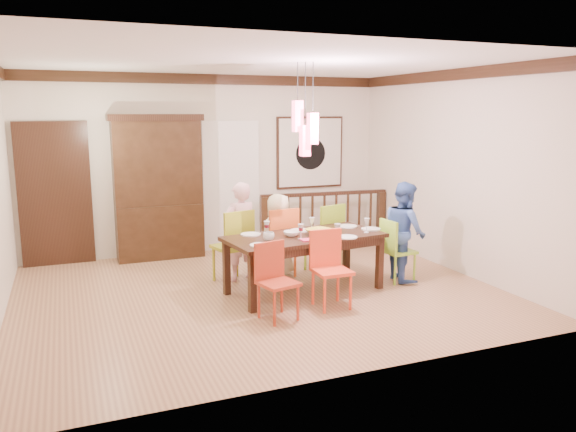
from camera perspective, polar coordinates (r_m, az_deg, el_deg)
name	(u,v)px	position (r m, az deg, el deg)	size (l,w,h in m)	color
floor	(260,292)	(7.35, -2.91, -7.75)	(6.00, 6.00, 0.00)	#936547
ceiling	(257,61)	(7.00, -3.14, 15.41)	(6.00, 6.00, 0.00)	white
wall_back	(210,164)	(9.42, -7.95, 5.23)	(6.00, 6.00, 0.00)	beige
wall_right	(455,172)	(8.48, 16.61, 4.32)	(5.00, 5.00, 0.00)	beige
crown_molding	(257,68)	(7.00, -3.13, 14.76)	(6.00, 5.00, 0.16)	black
panel_door	(55,196)	(9.15, -22.57, 1.85)	(1.04, 0.07, 2.24)	black
white_doorway	(231,187)	(9.52, -5.79, 2.91)	(0.97, 0.05, 2.22)	silver
painting	(310,152)	(9.95, 2.25, 6.47)	(1.25, 0.06, 1.25)	black
pendant_cluster	(305,128)	(7.02, 1.75, 8.93)	(0.27, 0.21, 1.14)	#F94A6D
dining_table	(304,242)	(7.21, 1.68, -2.62)	(2.12, 1.17, 0.75)	black
chair_far_left	(232,241)	(7.67, -5.74, -2.49)	(0.56, 0.56, 1.01)	#97A120
chair_far_mid	(278,236)	(7.94, -1.03, -2.09)	(0.49, 0.49, 0.99)	orange
chair_far_right	(323,232)	(8.19, 3.59, -1.67)	(0.56, 0.56, 1.00)	#81AA20
chair_near_left	(278,277)	(6.28, -1.00, -6.20)	(0.47, 0.47, 0.86)	#AE361E
chair_near_mid	(332,265)	(6.67, 4.48, -4.95)	(0.42, 0.42, 0.92)	#F54827
chair_end_right	(399,246)	(7.85, 11.18, -2.99)	(0.41, 0.41, 0.87)	#91D034
china_hutch	(158,187)	(9.08, -13.07, 2.90)	(1.44, 0.46, 2.27)	black
balustrade	(324,218)	(9.66, 3.71, -0.25)	(2.27, 0.26, 0.96)	black
person_far_left	(240,232)	(7.73, -4.87, -1.59)	(0.50, 0.33, 1.37)	#FABECE
person_far_mid	(278,235)	(7.93, -0.98, -1.95)	(0.58, 0.37, 1.18)	beige
person_end_right	(404,231)	(7.89, 11.75, -1.52)	(0.67, 0.52, 1.37)	#3F64B1
serving_bowl	(319,232)	(7.19, 3.19, -1.63)	(0.32, 0.32, 0.08)	gold
small_bowl	(292,234)	(7.12, 0.36, -1.81)	(0.20, 0.20, 0.06)	white
cup_left	(269,237)	(6.86, -1.97, -2.11)	(0.14, 0.14, 0.11)	silver
cup_right	(338,227)	(7.53, 5.06, -1.08)	(0.09, 0.09, 0.08)	silver
plate_far_left	(251,234)	(7.21, -3.81, -1.87)	(0.26, 0.26, 0.01)	white
plate_far_mid	(300,230)	(7.44, 1.24, -1.46)	(0.26, 0.26, 0.01)	white
plate_far_right	(348,226)	(7.75, 6.09, -1.04)	(0.26, 0.26, 0.01)	white
plate_near_left	(261,245)	(6.62, -2.79, -2.97)	(0.26, 0.26, 0.01)	white
plate_near_mid	(347,237)	(7.08, 6.02, -2.14)	(0.26, 0.26, 0.01)	white
plate_end_right	(371,229)	(7.60, 8.41, -1.31)	(0.26, 0.26, 0.01)	white
wine_glass_a	(267,228)	(7.13, -2.15, -1.27)	(0.08, 0.08, 0.19)	#590C19
wine_glass_b	(312,225)	(7.37, 2.44, -0.88)	(0.08, 0.08, 0.19)	silver
wine_glass_c	(301,232)	(6.94, 1.31, -1.60)	(0.08, 0.08, 0.19)	#590C19
wine_glass_d	(367,225)	(7.39, 7.99, -0.95)	(0.08, 0.08, 0.19)	silver
napkin	(308,240)	(6.89, 2.05, -2.43)	(0.18, 0.14, 0.01)	#D83359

